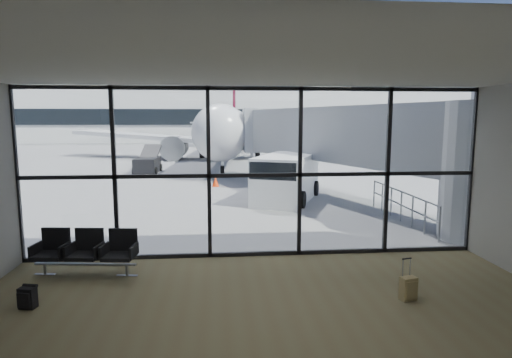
{
  "coord_description": "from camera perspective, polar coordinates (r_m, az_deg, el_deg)",
  "views": [
    {
      "loc": [
        -0.95,
        -11.11,
        3.66
      ],
      "look_at": [
        0.3,
        3.0,
        1.67
      ],
      "focal_mm": 30.0,
      "sensor_mm": 36.0,
      "label": 1
    }
  ],
  "objects": [
    {
      "name": "ground",
      "position": [
        51.24,
        -3.98,
        3.86
      ],
      "size": [
        220.0,
        220.0,
        0.0
      ],
      "primitive_type": "plane",
      "color": "slate",
      "rests_on": "ground"
    },
    {
      "name": "traffic_cone_a",
      "position": [
        23.54,
        -5.42,
        -0.36
      ],
      "size": [
        0.38,
        0.38,
        0.55
      ],
      "color": "#FF3E0D",
      "rests_on": "ground"
    },
    {
      "name": "lounge_shell",
      "position": [
        6.46,
        3.46,
        -1.02
      ],
      "size": [
        12.02,
        8.01,
        4.51
      ],
      "color": "brown",
      "rests_on": "ground"
    },
    {
      "name": "seating_row",
      "position": [
        11.04,
        -21.6,
        -8.72
      ],
      "size": [
        2.4,
        0.95,
        1.07
      ],
      "rotation": [
        0.0,
        0.0,
        -0.13
      ],
      "color": "gray",
      "rests_on": "ground"
    },
    {
      "name": "tree_5",
      "position": [
        84.31,
        -14.83,
        9.22
      ],
      "size": [
        6.27,
        6.27,
        9.03
      ],
      "color": "#382619",
      "rests_on": "ground"
    },
    {
      "name": "far_terminal",
      "position": [
        73.08,
        -4.81,
        8.38
      ],
      "size": [
        80.0,
        12.2,
        11.0
      ],
      "color": "silver",
      "rests_on": "ground"
    },
    {
      "name": "backpack",
      "position": [
        9.69,
        -28.19,
        -13.78
      ],
      "size": [
        0.34,
        0.33,
        0.46
      ],
      "rotation": [
        0.0,
        0.0,
        -0.22
      ],
      "color": "black",
      "rests_on": "ground"
    },
    {
      "name": "apron_railing",
      "position": [
        16.27,
        18.8,
        -2.86
      ],
      "size": [
        0.06,
        5.46,
        1.11
      ],
      "color": "gray",
      "rests_on": "ground"
    },
    {
      "name": "belt_loader",
      "position": [
        30.32,
        -14.23,
        1.97
      ],
      "size": [
        1.68,
        4.01,
        1.83
      ],
      "rotation": [
        0.0,
        0.0,
        -0.03
      ],
      "color": "black",
      "rests_on": "ground"
    },
    {
      "name": "tree_2",
      "position": [
        89.1,
        -26.45,
        8.58
      ],
      "size": [
        6.27,
        6.27,
        9.03
      ],
      "color": "#382619",
      "rests_on": "ground"
    },
    {
      "name": "airliner",
      "position": [
        41.63,
        -3.49,
        6.75
      ],
      "size": [
        30.56,
        35.43,
        9.12
      ],
      "rotation": [
        0.0,
        0.0,
        -0.07
      ],
      "color": "silver",
      "rests_on": "ground"
    },
    {
      "name": "tree_3",
      "position": [
        87.1,
        -22.68,
        8.01
      ],
      "size": [
        4.95,
        4.95,
        7.12
      ],
      "color": "#382619",
      "rests_on": "ground"
    },
    {
      "name": "glass_curtain_wall",
      "position": [
        11.23,
        -0.17,
        0.76
      ],
      "size": [
        12.1,
        0.12,
        4.5
      ],
      "color": "white",
      "rests_on": "ground"
    },
    {
      "name": "tree_4",
      "position": [
        85.51,
        -18.83,
        8.63
      ],
      "size": [
        5.61,
        5.61,
        8.07
      ],
      "color": "#382619",
      "rests_on": "ground"
    },
    {
      "name": "jet_bridge",
      "position": [
        19.12,
        12.82,
        5.08
      ],
      "size": [
        8.0,
        16.5,
        4.33
      ],
      "color": "#9B9EA0",
      "rests_on": "ground"
    },
    {
      "name": "traffic_cone_b",
      "position": [
        21.64,
        7.47,
        -0.97
      ],
      "size": [
        0.47,
        0.47,
        0.67
      ],
      "color": "orange",
      "rests_on": "ground"
    },
    {
      "name": "service_van",
      "position": [
        19.28,
        4.0,
        0.21
      ],
      "size": [
        3.76,
        5.17,
        2.06
      ],
      "rotation": [
        0.0,
        0.0,
        -0.4
      ],
      "color": "silver",
      "rests_on": "ground"
    },
    {
      "name": "tree_1",
      "position": [
        91.42,
        -29.96,
        7.93
      ],
      "size": [
        5.61,
        5.61,
        8.07
      ],
      "color": "#382619",
      "rests_on": "ground"
    },
    {
      "name": "suitcase",
      "position": [
        9.46,
        19.68,
        -13.56
      ],
      "size": [
        0.35,
        0.28,
        0.86
      ],
      "rotation": [
        0.0,
        0.0,
        0.23
      ],
      "color": "#8E7E4F",
      "rests_on": "ground"
    }
  ]
}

